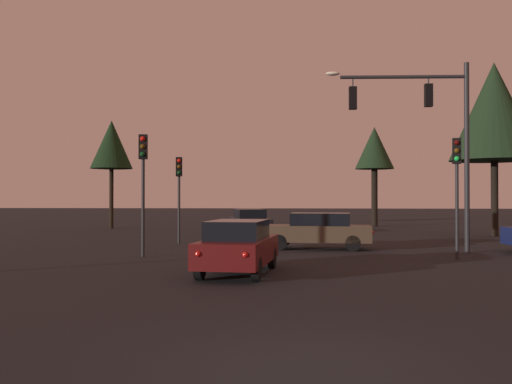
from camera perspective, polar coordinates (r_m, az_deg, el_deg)
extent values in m
plane|color=black|center=(31.46, 4.59, -4.53)|extent=(168.00, 168.00, 0.00)
cylinder|color=#232326|center=(23.53, 20.69, 3.31)|extent=(0.20, 0.20, 7.49)
cylinder|color=#232326|center=(23.29, 14.77, 11.27)|extent=(4.96, 0.37, 0.14)
ellipsoid|color=#F4EACC|center=(22.87, 7.81, 11.86)|extent=(0.56, 0.28, 0.16)
cylinder|color=#232326|center=(23.50, 17.17, 10.81)|extent=(0.05, 0.05, 0.29)
cube|color=black|center=(23.39, 17.17, 9.39)|extent=(0.31, 0.25, 0.90)
sphere|color=red|center=(23.57, 17.08, 10.00)|extent=(0.18, 0.18, 0.18)
sphere|color=#56380C|center=(23.52, 17.08, 9.33)|extent=(0.18, 0.18, 0.18)
sphere|color=#0C4219|center=(23.48, 17.08, 8.66)|extent=(0.18, 0.18, 0.18)
cylinder|color=#232326|center=(22.89, 9.83, 10.99)|extent=(0.05, 0.05, 0.38)
cube|color=black|center=(22.77, 9.84, 9.41)|extent=(0.31, 0.25, 0.90)
sphere|color=red|center=(22.96, 9.79, 10.04)|extent=(0.18, 0.18, 0.18)
sphere|color=#56380C|center=(22.91, 9.79, 9.35)|extent=(0.18, 0.18, 0.18)
sphere|color=#0C4219|center=(22.86, 9.79, 8.66)|extent=(0.18, 0.18, 0.18)
cylinder|color=#232326|center=(20.84, 19.79, -1.89)|extent=(0.12, 0.12, 3.35)
cube|color=black|center=(20.90, 19.77, 3.95)|extent=(0.35, 0.31, 0.90)
sphere|color=#4C0A0A|center=(20.78, 19.77, 4.75)|extent=(0.18, 0.18, 0.18)
sphere|color=#56380C|center=(20.76, 19.78, 3.99)|extent=(0.18, 0.18, 0.18)
sphere|color=#1EE04C|center=(20.74, 19.78, 3.21)|extent=(0.18, 0.18, 0.18)
cylinder|color=#232326|center=(20.88, -11.43, -1.60)|extent=(0.12, 0.12, 3.58)
cube|color=black|center=(20.96, -11.42, 4.53)|extent=(0.32, 0.27, 0.90)
sphere|color=red|center=(20.85, -11.49, 5.33)|extent=(0.18, 0.18, 0.18)
sphere|color=#56380C|center=(20.82, -11.49, 4.57)|extent=(0.18, 0.18, 0.18)
sphere|color=#0C4219|center=(20.80, -11.49, 3.80)|extent=(0.18, 0.18, 0.18)
cylinder|color=#232326|center=(26.46, -7.86, -1.84)|extent=(0.12, 0.12, 3.17)
cube|color=black|center=(26.49, -7.85, 2.56)|extent=(0.34, 0.29, 0.90)
sphere|color=red|center=(26.37, -7.85, 3.18)|extent=(0.18, 0.18, 0.18)
sphere|color=#56380C|center=(26.35, -7.85, 2.58)|extent=(0.18, 0.18, 0.18)
sphere|color=#0C4219|center=(26.34, -7.85, 1.97)|extent=(0.18, 0.18, 0.18)
cube|color=#4C0F0F|center=(16.00, -1.78, -5.97)|extent=(2.10, 4.39, 0.68)
cube|color=black|center=(15.80, -1.89, -3.85)|extent=(1.68, 2.42, 0.52)
cylinder|color=black|center=(17.55, -3.29, -6.61)|extent=(0.26, 0.66, 0.64)
cylinder|color=black|center=(17.28, 1.63, -6.71)|extent=(0.26, 0.66, 0.64)
cylinder|color=black|center=(14.85, -5.76, -7.70)|extent=(0.26, 0.66, 0.64)
cylinder|color=black|center=(14.52, 0.05, -7.87)|extent=(0.26, 0.66, 0.64)
sphere|color=red|center=(14.06, -5.94, -6.30)|extent=(0.14, 0.14, 0.14)
sphere|color=red|center=(13.79, -1.12, -6.42)|extent=(0.14, 0.14, 0.14)
cube|color=#473828|center=(23.77, 6.19, -4.21)|extent=(4.64, 2.05, 0.68)
cube|color=black|center=(23.74, 6.56, -2.77)|extent=(2.55, 1.65, 0.52)
cylinder|color=black|center=(23.16, 2.40, -5.15)|extent=(0.65, 0.25, 0.64)
cylinder|color=black|center=(24.66, 2.79, -4.87)|extent=(0.65, 0.25, 0.64)
cylinder|color=black|center=(23.02, 9.84, -5.17)|extent=(0.65, 0.25, 0.64)
cylinder|color=black|center=(24.53, 9.77, -4.89)|extent=(0.65, 0.25, 0.64)
sphere|color=red|center=(23.18, 11.77, -4.05)|extent=(0.14, 0.14, 0.14)
sphere|color=red|center=(24.37, 11.62, -3.88)|extent=(0.14, 0.14, 0.14)
cube|color=black|center=(32.06, -0.62, -3.28)|extent=(2.87, 4.56, 0.68)
cube|color=black|center=(32.18, -0.67, -2.20)|extent=(2.10, 2.62, 0.52)
cylinder|color=black|center=(30.87, 1.32, -4.02)|extent=(0.37, 0.67, 0.64)
cylinder|color=black|center=(30.56, -1.60, -4.05)|extent=(0.37, 0.67, 0.64)
cylinder|color=black|center=(33.60, 0.27, -3.74)|extent=(0.37, 0.67, 0.64)
cylinder|color=black|center=(33.32, -2.41, -3.76)|extent=(0.37, 0.67, 0.64)
sphere|color=red|center=(34.26, -0.25, -2.94)|extent=(0.14, 0.14, 0.14)
sphere|color=red|center=(34.04, -2.32, -2.96)|extent=(0.14, 0.14, 0.14)
cylinder|color=black|center=(34.19, 23.13, -0.60)|extent=(0.40, 0.40, 4.26)
cone|color=black|center=(34.53, 23.10, 7.57)|extent=(4.92, 4.92, 5.55)
cylinder|color=black|center=(40.60, -14.52, -0.65)|extent=(0.29, 0.29, 4.22)
cone|color=black|center=(40.77, -14.51, 4.71)|extent=(2.94, 2.94, 3.40)
cylinder|color=black|center=(43.19, 11.98, -0.57)|extent=(0.46, 0.46, 4.35)
cone|color=black|center=(43.36, 11.97, 4.42)|extent=(2.93, 2.93, 3.19)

